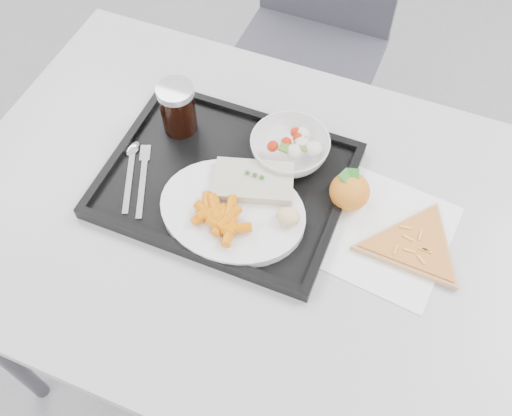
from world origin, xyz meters
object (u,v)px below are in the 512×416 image
Objects in this scene: table at (267,235)px; pizza_slice at (415,246)px; dinner_plate at (233,211)px; salad_bowl at (290,148)px; chair at (314,24)px; cola_glass at (178,108)px; tangerine at (350,191)px; tray at (226,181)px.

table is 0.28m from pizza_slice.
dinner_plate is 0.17m from salad_bowl.
chair is 3.44× the size of dinner_plate.
salad_bowl is at bearing 93.49° from table.
cola_glass is at bearing 139.84° from dinner_plate.
table is 1.29× the size of chair.
chair reaches higher than salad_bowl.
cola_glass reaches higher than salad_bowl.
tangerine is 0.15m from pizza_slice.
cola_glass is at bearing 152.09° from table.
cola_glass is at bearing 173.90° from tangerine.
salad_bowl is (0.05, 0.16, 0.01)m from dinner_plate.
cola_glass reaches higher than dinner_plate.
cola_glass is (-0.07, -0.67, 0.28)m from chair.
salad_bowl reaches higher than table.
cola_glass is (-0.24, 0.13, 0.14)m from table.
table is at bearing 24.45° from dinner_plate.
tray is 4.17× the size of cola_glass.
dinner_plate is 0.22m from tangerine.
dinner_plate is (-0.06, -0.03, 0.09)m from table.
tray is (-0.10, 0.04, 0.08)m from table.
dinner_plate is at bearing -148.54° from tangerine.
cola_glass reaches higher than tray.
chair is 0.73m from cola_glass.
tangerine is at bearing 11.62° from tray.
dinner_plate is 1.78× the size of salad_bowl.
table is at bearing -78.44° from chair.
tangerine is at bearing -6.10° from cola_glass.
pizza_slice is (0.32, 0.06, -0.01)m from dinner_plate.
chair reaches higher than table.
dinner_plate is at bearing -106.61° from salad_bowl.
tray is 1.67× the size of dinner_plate.
dinner_plate reaches higher than tray.
tangerine is (0.37, -0.04, -0.04)m from cola_glass.
chair is at bearing 83.69° from cola_glass.
chair is 8.61× the size of cola_glass.
tangerine is (0.14, -0.05, -0.00)m from salad_bowl.
dinner_plate is at bearing -57.56° from tray.
tray is at bearing 122.44° from dinner_plate.
table is 0.13m from tray.
salad_bowl reaches higher than dinner_plate.
pizza_slice reaches higher than table.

